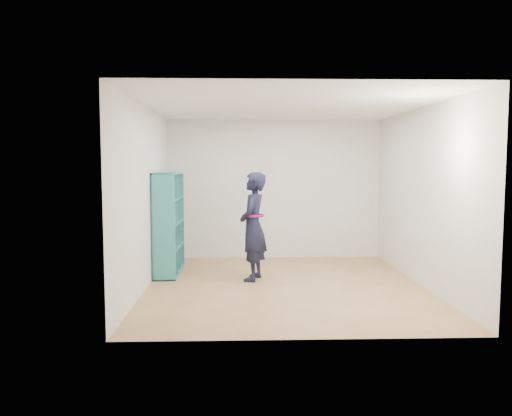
{
  "coord_description": "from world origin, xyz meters",
  "views": [
    {
      "loc": [
        -0.66,
        -7.15,
        1.77
      ],
      "look_at": [
        -0.41,
        0.3,
        1.12
      ],
      "focal_mm": 35.0,
      "sensor_mm": 36.0,
      "label": 1
    }
  ],
  "objects": [
    {
      "name": "wall_left",
      "position": [
        -2.0,
        0.0,
        1.3
      ],
      "size": [
        0.02,
        4.5,
        2.6
      ],
      "primitive_type": "cube",
      "color": "silver",
      "rests_on": "floor"
    },
    {
      "name": "smartphone",
      "position": [
        -0.57,
        0.53,
        0.94
      ],
      "size": [
        0.03,
        0.09,
        0.13
      ],
      "rotation": [
        0.28,
        0.0,
        -0.23
      ],
      "color": "silver",
      "rests_on": "person"
    },
    {
      "name": "wall_front",
      "position": [
        0.0,
        -2.25,
        1.3
      ],
      "size": [
        4.0,
        0.02,
        2.6
      ],
      "primitive_type": "cube",
      "color": "silver",
      "rests_on": "floor"
    },
    {
      "name": "floor",
      "position": [
        0.0,
        0.0,
        0.0
      ],
      "size": [
        4.5,
        4.5,
        0.0
      ],
      "primitive_type": "plane",
      "color": "#9C6A46",
      "rests_on": "ground"
    },
    {
      "name": "wall_right",
      "position": [
        2.0,
        0.0,
        1.3
      ],
      "size": [
        0.02,
        4.5,
        2.6
      ],
      "primitive_type": "cube",
      "color": "silver",
      "rests_on": "floor"
    },
    {
      "name": "wall_back",
      "position": [
        0.0,
        2.25,
        1.3
      ],
      "size": [
        4.0,
        0.02,
        2.6
      ],
      "primitive_type": "cube",
      "color": "silver",
      "rests_on": "floor"
    },
    {
      "name": "person",
      "position": [
        -0.45,
        0.4,
        0.83
      ],
      "size": [
        0.54,
        0.69,
        1.66
      ],
      "rotation": [
        0.0,
        0.0,
        -1.82
      ],
      "color": "black",
      "rests_on": "floor"
    },
    {
      "name": "bookshelf",
      "position": [
        -1.84,
        0.94,
        0.8
      ],
      "size": [
        0.36,
        1.23,
        1.64
      ],
      "color": "teal",
      "rests_on": "floor"
    },
    {
      "name": "ceiling",
      "position": [
        0.0,
        0.0,
        2.6
      ],
      "size": [
        4.5,
        4.5,
        0.0
      ],
      "primitive_type": "plane",
      "color": "white",
      "rests_on": "wall_back"
    }
  ]
}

